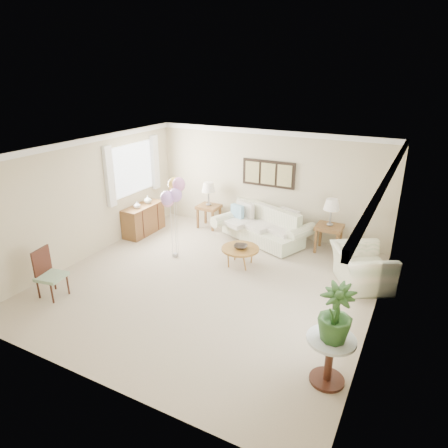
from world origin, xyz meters
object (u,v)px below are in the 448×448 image
object	(u,v)px
accent_chair	(48,272)
balloon_cluster	(173,193)
armchair	(361,268)
coffee_table	(240,249)
sofa	(263,228)

from	to	relation	value
accent_chair	balloon_cluster	xyz separation A→B (m)	(1.13, 2.42, 1.02)
armchair	accent_chair	bearing A→B (deg)	91.85
coffee_table	armchair	size ratio (longest dim) A/B	0.71
balloon_cluster	coffee_table	bearing A→B (deg)	11.70
balloon_cluster	armchair	bearing A→B (deg)	9.30
sofa	armchair	distance (m)	2.73
coffee_table	accent_chair	bearing A→B (deg)	-133.48
accent_chair	coffee_table	bearing A→B (deg)	46.52
coffee_table	armchair	distance (m)	2.44
accent_chair	sofa	bearing A→B (deg)	59.05
sofa	accent_chair	world-z (taller)	accent_chair
armchair	accent_chair	xyz separation A→B (m)	(-4.99, -3.05, 0.11)
coffee_table	balloon_cluster	xyz separation A→B (m)	(-1.45, -0.30, 1.12)
coffee_table	armchair	world-z (taller)	armchair
coffee_table	balloon_cluster	world-z (taller)	balloon_cluster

